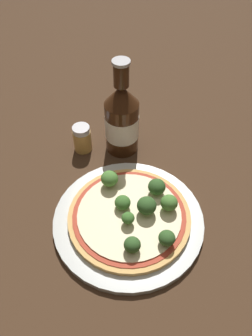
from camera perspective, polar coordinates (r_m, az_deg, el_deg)
The scene contains 13 objects.
ground_plane at distance 0.62m, azimuth -1.32°, elevation -9.98°, with size 3.00×3.00×0.00m, color #3D2819.
plate at distance 0.61m, azimuth 0.42°, elevation -9.00°, with size 0.28×0.28×0.01m.
pizza at distance 0.60m, azimuth 0.57°, elevation -8.33°, with size 0.22×0.22×0.01m.
broccoli_floret_0 at distance 0.56m, azimuth 7.26°, elevation -11.79°, with size 0.03×0.03×0.03m.
broccoli_floret_1 at distance 0.62m, azimuth -2.89°, elevation -1.84°, with size 0.03×0.03×0.03m.
broccoli_floret_2 at distance 0.59m, azimuth 3.63°, elevation -6.56°, with size 0.04×0.04×0.04m.
broccoli_floret_3 at distance 0.59m, azimuth 7.52°, elevation -6.02°, with size 0.03×0.03×0.03m.
broccoli_floret_4 at distance 0.55m, azimuth 1.10°, elevation -13.22°, with size 0.03×0.03×0.03m.
broccoli_floret_5 at distance 0.60m, azimuth -0.60°, elevation -6.04°, with size 0.03×0.03×0.03m.
broccoli_floret_6 at distance 0.57m, azimuth 0.10°, elevation -9.05°, with size 0.02×0.02×0.02m.
broccoli_floret_7 at distance 0.62m, azimuth 5.38°, elevation -3.28°, with size 0.03×0.03×0.03m.
beer_bottle at distance 0.69m, azimuth -0.74°, elevation 8.54°, with size 0.07×0.07×0.22m.
pepper_shaker at distance 0.73m, azimuth -7.63°, elevation 5.13°, with size 0.04×0.04×0.06m.
Camera 1 is at (-0.27, -0.18, 0.52)m, focal length 35.00 mm.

